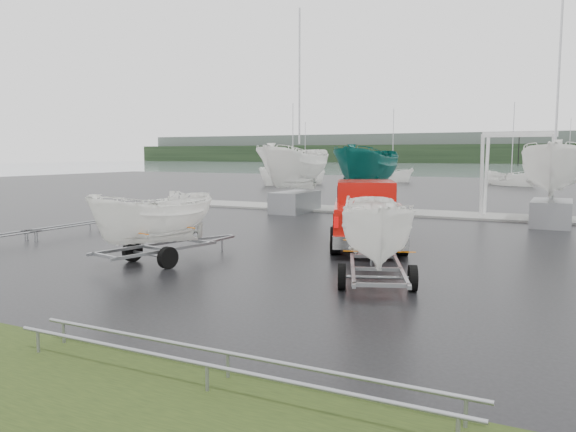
{
  "coord_description": "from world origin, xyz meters",
  "views": [
    {
      "loc": [
        8.13,
        -15.59,
        3.11
      ],
      "look_at": [
        0.46,
        -0.35,
        1.2
      ],
      "focal_mm": 35.0,
      "sensor_mm": 36.0,
      "label": 1
    }
  ],
  "objects_px": {
    "trailer_parked": "(153,175)",
    "trailer_hitched": "(378,175)",
    "pickup_truck": "(366,211)",
    "boat_hoist": "(518,163)"
  },
  "relations": [
    {
      "from": "boat_hoist",
      "to": "trailer_hitched",
      "type": "bearing_deg",
      "value": -95.82
    },
    {
      "from": "boat_hoist",
      "to": "pickup_truck",
      "type": "bearing_deg",
      "value": -112.06
    },
    {
      "from": "pickup_truck",
      "to": "trailer_parked",
      "type": "distance_m",
      "value": 7.64
    },
    {
      "from": "trailer_parked",
      "to": "trailer_hitched",
      "type": "bearing_deg",
      "value": 12.9
    },
    {
      "from": "pickup_truck",
      "to": "trailer_parked",
      "type": "xyz_separation_m",
      "value": [
        -4.07,
        -6.31,
        1.41
      ]
    },
    {
      "from": "boat_hoist",
      "to": "trailer_parked",
      "type": "bearing_deg",
      "value": -116.46
    },
    {
      "from": "trailer_parked",
      "to": "boat_hoist",
      "type": "height_order",
      "value": "trailer_parked"
    },
    {
      "from": "trailer_hitched",
      "to": "trailer_parked",
      "type": "bearing_deg",
      "value": 159.41
    },
    {
      "from": "trailer_parked",
      "to": "boat_hoist",
      "type": "xyz_separation_m",
      "value": [
        8.13,
        16.34,
        0.15
      ]
    },
    {
      "from": "pickup_truck",
      "to": "boat_hoist",
      "type": "xyz_separation_m",
      "value": [
        4.06,
        10.03,
        1.56
      ]
    }
  ]
}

